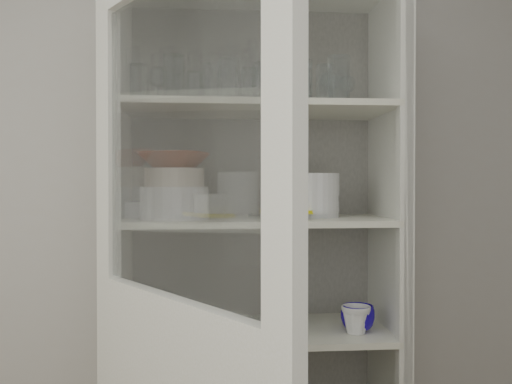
% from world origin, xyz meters
% --- Properties ---
extents(wall_back, '(3.60, 0.02, 2.60)m').
position_xyz_m(wall_back, '(0.00, 1.50, 1.30)').
color(wall_back, '#B0AEA9').
rests_on(wall_back, ground).
extents(pantry_cabinet, '(1.00, 0.45, 2.10)m').
position_xyz_m(pantry_cabinet, '(0.20, 1.34, 0.94)').
color(pantry_cabinet, beige).
rests_on(pantry_cabinet, floor).
extents(tumbler_0, '(0.09, 0.09, 0.15)m').
position_xyz_m(tumbler_0, '(-0.08, 1.15, 1.74)').
color(tumbler_0, silver).
rests_on(tumbler_0, shelf_glass).
extents(tumbler_1, '(0.09, 0.09, 0.15)m').
position_xyz_m(tumbler_1, '(0.10, 1.16, 1.73)').
color(tumbler_1, silver).
rests_on(tumbler_1, shelf_glass).
extents(tumbler_2, '(0.08, 0.08, 0.13)m').
position_xyz_m(tumbler_2, '(0.21, 1.13, 1.72)').
color(tumbler_2, silver).
rests_on(tumbler_2, shelf_glass).
extents(tumbler_3, '(0.07, 0.07, 0.13)m').
position_xyz_m(tumbler_3, '(0.04, 1.14, 1.72)').
color(tumbler_3, silver).
rests_on(tumbler_3, shelf_glass).
extents(tumbler_4, '(0.08, 0.08, 0.13)m').
position_xyz_m(tumbler_4, '(0.43, 1.16, 1.73)').
color(tumbler_4, silver).
rests_on(tumbler_4, shelf_glass).
extents(tumbler_5, '(0.08, 0.08, 0.13)m').
position_xyz_m(tumbler_5, '(0.34, 1.12, 1.73)').
color(tumbler_5, silver).
rests_on(tumbler_5, shelf_glass).
extents(tumbler_6, '(0.08, 0.08, 0.16)m').
position_xyz_m(tumbler_6, '(0.47, 1.14, 1.74)').
color(tumbler_6, silver).
rests_on(tumbler_6, shelf_glass).
extents(tumbler_7, '(0.08, 0.08, 0.14)m').
position_xyz_m(tumbler_7, '(-0.21, 1.24, 1.73)').
color(tumbler_7, silver).
rests_on(tumbler_7, shelf_glass).
extents(tumbler_8, '(0.07, 0.07, 0.12)m').
position_xyz_m(tumbler_8, '(-0.02, 1.28, 1.72)').
color(tumbler_8, silver).
rests_on(tumbler_8, shelf_glass).
extents(tumbler_9, '(0.07, 0.07, 0.14)m').
position_xyz_m(tumbler_9, '(0.18, 1.30, 1.73)').
color(tumbler_9, silver).
rests_on(tumbler_9, shelf_glass).
extents(tumbler_10, '(0.07, 0.07, 0.14)m').
position_xyz_m(tumbler_10, '(0.29, 1.29, 1.73)').
color(tumbler_10, silver).
rests_on(tumbler_10, shelf_glass).
extents(tumbler_11, '(0.07, 0.07, 0.14)m').
position_xyz_m(tumbler_11, '(0.36, 1.28, 1.73)').
color(tumbler_11, silver).
rests_on(tumbler_11, shelf_glass).
extents(goblet_0, '(0.08, 0.08, 0.18)m').
position_xyz_m(goblet_0, '(-0.16, 1.39, 1.75)').
color(goblet_0, silver).
rests_on(goblet_0, shelf_glass).
extents(goblet_1, '(0.08, 0.08, 0.19)m').
position_xyz_m(goblet_1, '(0.23, 1.40, 1.76)').
color(goblet_1, silver).
rests_on(goblet_1, shelf_glass).
extents(goblet_2, '(0.07, 0.07, 0.17)m').
position_xyz_m(goblet_2, '(0.50, 1.38, 1.74)').
color(goblet_2, silver).
rests_on(goblet_2, shelf_glass).
extents(goblet_3, '(0.07, 0.07, 0.15)m').
position_xyz_m(goblet_3, '(0.56, 1.38, 1.74)').
color(goblet_3, silver).
rests_on(goblet_3, shelf_glass).
extents(plate_stack_front, '(0.24, 0.24, 0.11)m').
position_xyz_m(plate_stack_front, '(-0.09, 1.20, 1.32)').
color(plate_stack_front, white).
rests_on(plate_stack_front, shelf_plates).
extents(plate_stack_back, '(0.23, 0.23, 0.06)m').
position_xyz_m(plate_stack_back, '(-0.21, 1.39, 1.29)').
color(plate_stack_back, white).
rests_on(plate_stack_back, shelf_plates).
extents(cream_bowl, '(0.26, 0.26, 0.06)m').
position_xyz_m(cream_bowl, '(-0.09, 1.20, 1.40)').
color(cream_bowl, beige).
rests_on(cream_bowl, plate_stack_front).
extents(terracotta_bowl, '(0.29, 0.29, 0.06)m').
position_xyz_m(terracotta_bowl, '(-0.09, 1.20, 1.46)').
color(terracotta_bowl, maroon).
rests_on(terracotta_bowl, cream_bowl).
extents(glass_platter, '(0.38, 0.38, 0.02)m').
position_xyz_m(glass_platter, '(0.32, 1.27, 1.27)').
color(glass_platter, silver).
rests_on(glass_platter, shelf_plates).
extents(yellow_trivet, '(0.20, 0.20, 0.01)m').
position_xyz_m(yellow_trivet, '(0.32, 1.27, 1.28)').
color(yellow_trivet, yellow).
rests_on(yellow_trivet, glass_platter).
extents(white_ramekin, '(0.15, 0.15, 0.06)m').
position_xyz_m(white_ramekin, '(0.32, 1.27, 1.32)').
color(white_ramekin, white).
rests_on(white_ramekin, yellow_trivet).
extents(grey_bowl_stack, '(0.15, 0.15, 0.16)m').
position_xyz_m(grey_bowl_stack, '(0.43, 1.27, 1.34)').
color(grey_bowl_stack, silver).
rests_on(grey_bowl_stack, shelf_plates).
extents(mug_blue, '(0.14, 0.14, 0.09)m').
position_xyz_m(mug_blue, '(0.55, 1.19, 0.91)').
color(mug_blue, '#0E0B98').
rests_on(mug_blue, shelf_mugs).
extents(mug_teal, '(0.10, 0.10, 0.09)m').
position_xyz_m(mug_teal, '(0.31, 1.32, 0.91)').
color(mug_teal, '#257372').
rests_on(mug_teal, shelf_mugs).
extents(mug_white, '(0.13, 0.13, 0.10)m').
position_xyz_m(mug_white, '(0.54, 1.17, 0.91)').
color(mug_white, white).
rests_on(mug_white, shelf_mugs).
extents(teal_jar, '(0.08, 0.08, 0.10)m').
position_xyz_m(teal_jar, '(0.28, 1.32, 0.91)').
color(teal_jar, '#257372').
rests_on(teal_jar, shelf_mugs).
extents(measuring_cups, '(0.10, 0.10, 0.04)m').
position_xyz_m(measuring_cups, '(0.03, 1.17, 0.88)').
color(measuring_cups, '#B9B9B9').
rests_on(measuring_cups, shelf_mugs).
extents(white_canister, '(0.13, 0.13, 0.13)m').
position_xyz_m(white_canister, '(-0.21, 1.31, 0.93)').
color(white_canister, white).
rests_on(white_canister, shelf_mugs).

